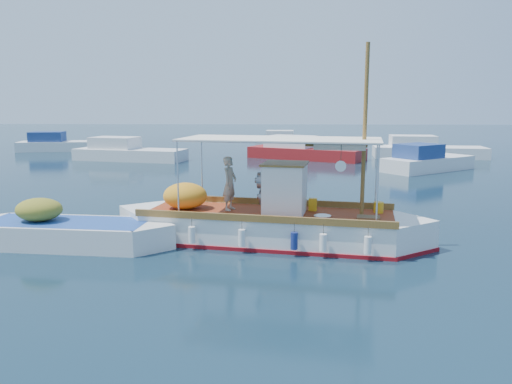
{
  "coord_description": "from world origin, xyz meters",
  "views": [
    {
      "loc": [
        0.02,
        -14.13,
        3.92
      ],
      "look_at": [
        -0.56,
        0.0,
        1.39
      ],
      "focal_mm": 35.0,
      "sensor_mm": 36.0,
      "label": 1
    }
  ],
  "objects": [
    {
      "name": "ground",
      "position": [
        0.0,
        0.0,
        0.0
      ],
      "size": [
        160.0,
        160.0,
        0.0
      ],
      "primitive_type": "plane",
      "color": "black",
      "rests_on": "ground"
    },
    {
      "name": "fishing_caique",
      "position": [
        -0.25,
        -0.21,
        0.5
      ],
      "size": [
        9.14,
        3.69,
        5.66
      ],
      "rotation": [
        0.0,
        0.0,
        -0.18
      ],
      "color": "white",
      "rests_on": "ground"
    },
    {
      "name": "dinghy",
      "position": [
        -5.86,
        -0.89,
        0.32
      ],
      "size": [
        6.21,
        2.11,
        1.52
      ],
      "rotation": [
        0.0,
        0.0,
        -0.08
      ],
      "color": "white",
      "rests_on": "ground"
    },
    {
      "name": "bg_boat_nw",
      "position": [
        -10.35,
        20.03,
        0.49
      ],
      "size": [
        8.02,
        4.01,
        1.8
      ],
      "rotation": [
        0.0,
        0.0,
        -0.22
      ],
      "color": "silver",
      "rests_on": "ground"
    },
    {
      "name": "bg_boat_n",
      "position": [
        1.92,
        21.58,
        0.49
      ],
      "size": [
        8.51,
        6.1,
        1.8
      ],
      "rotation": [
        0.0,
        0.0,
        -0.46
      ],
      "color": "maroon",
      "rests_on": "ground"
    },
    {
      "name": "bg_boat_ne",
      "position": [
        8.8,
        15.35,
        0.49
      ],
      "size": [
        6.11,
        5.28,
        1.8
      ],
      "rotation": [
        0.0,
        0.0,
        0.63
      ],
      "color": "silver",
      "rests_on": "ground"
    },
    {
      "name": "bg_boat_e",
      "position": [
        10.88,
        22.64,
        0.49
      ],
      "size": [
        8.09,
        3.36,
        1.8
      ],
      "rotation": [
        0.0,
        0.0,
        -0.1
      ],
      "color": "silver",
      "rests_on": "ground"
    },
    {
      "name": "bg_boat_far_w",
      "position": [
        -18.15,
        26.58,
        0.49
      ],
      "size": [
        6.8,
        3.37,
        1.8
      ],
      "rotation": [
        0.0,
        0.0,
        0.17
      ],
      "color": "silver",
      "rests_on": "ground"
    },
    {
      "name": "bg_boat_far_n",
      "position": [
        1.0,
        29.06,
        0.49
      ],
      "size": [
        5.9,
        2.28,
        1.8
      ],
      "rotation": [
        0.0,
        0.0,
        -0.05
      ],
      "color": "silver",
      "rests_on": "ground"
    }
  ]
}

